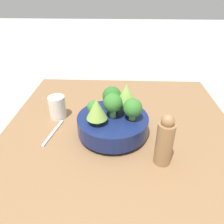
% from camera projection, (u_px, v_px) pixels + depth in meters
% --- Properties ---
extents(ground_plane, '(6.00, 6.00, 0.00)m').
position_uv_depth(ground_plane, '(119.00, 146.00, 0.83)').
color(ground_plane, beige).
extents(table, '(1.02, 0.89, 0.05)m').
position_uv_depth(table, '(119.00, 141.00, 0.81)').
color(table, olive).
rests_on(table, ground_plane).
extents(bowl, '(0.25, 0.25, 0.08)m').
position_uv_depth(bowl, '(112.00, 124.00, 0.79)').
color(bowl, navy).
rests_on(bowl, table).
extents(broccoli_floret_front, '(0.05, 0.05, 0.06)m').
position_uv_depth(broccoli_floret_front, '(93.00, 107.00, 0.75)').
color(broccoli_floret_front, '#609347').
rests_on(broccoli_floret_front, bowl).
extents(broccoli_floret_back, '(0.07, 0.07, 0.08)m').
position_uv_depth(broccoli_floret_back, '(132.00, 108.00, 0.74)').
color(broccoli_floret_back, '#6BA34C').
rests_on(broccoli_floret_back, bowl).
extents(broccoli_floret_left, '(0.07, 0.07, 0.09)m').
position_uv_depth(broccoli_floret_left, '(111.00, 96.00, 0.80)').
color(broccoli_floret_left, '#6BA34C').
rests_on(broccoli_floret_left, bowl).
extents(broccoli_floret_center, '(0.07, 0.07, 0.09)m').
position_uv_depth(broccoli_floret_center, '(112.00, 103.00, 0.74)').
color(broccoli_floret_center, '#6BA34C').
rests_on(broccoli_floret_center, bowl).
extents(romanesco_piece_near, '(0.07, 0.07, 0.09)m').
position_uv_depth(romanesco_piece_near, '(96.00, 109.00, 0.71)').
color(romanesco_piece_near, '#6BA34C').
rests_on(romanesco_piece_near, bowl).
extents(romanesco_piece_far, '(0.07, 0.07, 0.11)m').
position_uv_depth(romanesco_piece_far, '(126.00, 94.00, 0.77)').
color(romanesco_piece_far, '#7AB256').
rests_on(romanesco_piece_far, bowl).
extents(cup, '(0.07, 0.07, 0.09)m').
position_uv_depth(cup, '(57.00, 107.00, 0.89)').
color(cup, silver).
rests_on(cup, table).
extents(pepper_mill, '(0.05, 0.05, 0.17)m').
position_uv_depth(pepper_mill, '(164.00, 141.00, 0.65)').
color(pepper_mill, '#997047').
rests_on(pepper_mill, table).
extents(fork, '(0.16, 0.04, 0.01)m').
position_uv_depth(fork, '(53.00, 133.00, 0.81)').
color(fork, silver).
rests_on(fork, table).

